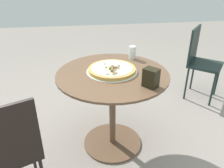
% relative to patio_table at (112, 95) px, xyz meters
% --- Properties ---
extents(ground_plane, '(10.00, 10.00, 0.00)m').
position_rel_patio_table_xyz_m(ground_plane, '(0.00, 0.00, -0.53)').
color(ground_plane, gray).
extents(patio_table, '(0.93, 0.93, 0.75)m').
position_rel_patio_table_xyz_m(patio_table, '(0.00, 0.00, 0.00)').
color(patio_table, brown).
rests_on(patio_table, ground).
extents(pizza_on_tray, '(0.43, 0.43, 0.05)m').
position_rel_patio_table_xyz_m(pizza_on_tray, '(0.03, 0.00, 0.23)').
color(pizza_on_tray, silver).
rests_on(pizza_on_tray, patio_table).
extents(pizza_server, '(0.22, 0.10, 0.02)m').
position_rel_patio_table_xyz_m(pizza_server, '(0.00, -0.00, 0.27)').
color(pizza_server, silver).
rests_on(pizza_server, pizza_on_tray).
extents(drinking_cup, '(0.06, 0.06, 0.12)m').
position_rel_patio_table_xyz_m(drinking_cup, '(0.30, -0.23, 0.28)').
color(drinking_cup, silver).
rests_on(drinking_cup, patio_table).
extents(napkin_dispenser, '(0.13, 0.13, 0.14)m').
position_rel_patio_table_xyz_m(napkin_dispenser, '(-0.27, -0.24, 0.29)').
color(napkin_dispenser, black).
rests_on(napkin_dispenser, patio_table).
extents(patio_chair_near, '(0.48, 0.48, 0.88)m').
position_rel_patio_table_xyz_m(patio_chair_near, '(-0.54, 0.73, -0.02)').
color(patio_chair_near, black).
rests_on(patio_chair_near, ground).
extents(patio_chair_far, '(0.52, 0.52, 0.90)m').
position_rel_patio_table_xyz_m(patio_chair_far, '(0.76, -1.20, -0.01)').
color(patio_chair_far, black).
rests_on(patio_chair_far, ground).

